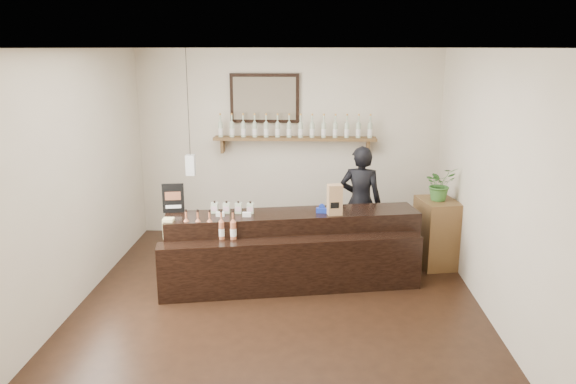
% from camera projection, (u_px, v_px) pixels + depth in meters
% --- Properties ---
extents(ground, '(5.00, 5.00, 0.00)m').
position_uv_depth(ground, '(279.00, 302.00, 6.36)').
color(ground, black).
rests_on(ground, ground).
extents(room_shell, '(5.00, 5.00, 5.00)m').
position_uv_depth(room_shell, '(279.00, 155.00, 5.94)').
color(room_shell, beige).
rests_on(room_shell, ground).
extents(back_wall_decor, '(2.66, 0.96, 1.69)m').
position_uv_depth(back_wall_decor, '(279.00, 122.00, 8.23)').
color(back_wall_decor, brown).
rests_on(back_wall_decor, ground).
extents(counter, '(3.12, 1.36, 1.01)m').
position_uv_depth(counter, '(292.00, 251.00, 6.82)').
color(counter, black).
rests_on(counter, ground).
extents(promo_sign, '(0.26, 0.06, 0.36)m').
position_uv_depth(promo_sign, '(173.00, 198.00, 6.77)').
color(promo_sign, black).
rests_on(promo_sign, counter).
extents(paper_bag, '(0.19, 0.16, 0.37)m').
position_uv_depth(paper_bag, '(335.00, 200.00, 6.69)').
color(paper_bag, '#966E48').
rests_on(paper_bag, counter).
extents(tape_dispenser, '(0.14, 0.06, 0.11)m').
position_uv_depth(tape_dispenser, '(322.00, 209.00, 6.79)').
color(tape_dispenser, '#162E9F').
rests_on(tape_dispenser, counter).
extents(side_cabinet, '(0.55, 0.69, 0.89)m').
position_uv_depth(side_cabinet, '(436.00, 233.00, 7.37)').
color(side_cabinet, brown).
rests_on(side_cabinet, ground).
extents(potted_plant, '(0.50, 0.47, 0.43)m').
position_uv_depth(potted_plant, '(440.00, 184.00, 7.20)').
color(potted_plant, '#396E2C').
rests_on(potted_plant, side_cabinet).
extents(shopkeeper, '(0.70, 0.53, 1.74)m').
position_uv_depth(shopkeeper, '(361.00, 195.00, 7.60)').
color(shopkeeper, black).
rests_on(shopkeeper, ground).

